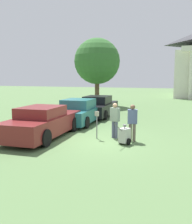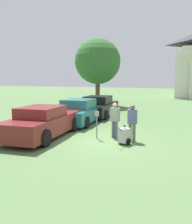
% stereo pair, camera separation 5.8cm
% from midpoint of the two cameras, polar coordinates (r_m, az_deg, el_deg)
% --- Properties ---
extents(ground_plane, '(120.00, 120.00, 0.00)m').
position_cam_midpoint_polar(ground_plane, '(11.22, 1.23, -6.61)').
color(ground_plane, '#517042').
extents(parked_car_maroon, '(2.39, 5.21, 1.47)m').
position_cam_midpoint_polar(parked_car_maroon, '(12.06, -12.08, -2.35)').
color(parked_car_maroon, maroon).
rests_on(parked_car_maroon, ground_plane).
extents(parked_car_teal, '(2.36, 4.76, 1.50)m').
position_cam_midpoint_polar(parked_car_teal, '(15.45, -3.92, -0.04)').
color(parked_car_teal, '#23666B').
rests_on(parked_car_teal, ground_plane).
extents(parked_car_black, '(2.39, 5.14, 1.49)m').
position_cam_midpoint_polar(parked_car_black, '(18.36, 0.41, 1.21)').
color(parked_car_black, black).
rests_on(parked_car_black, ground_plane).
extents(parking_meter, '(0.18, 0.09, 1.28)m').
position_cam_midpoint_polar(parking_meter, '(11.44, 0.05, -1.74)').
color(parking_meter, slate).
rests_on(parking_meter, ground_plane).
extents(person_worker, '(0.47, 0.33, 1.64)m').
position_cam_midpoint_polar(person_worker, '(11.58, 4.20, -1.46)').
color(person_worker, '#515670').
rests_on(person_worker, ground_plane).
extents(person_supervisor, '(0.46, 0.31, 1.64)m').
position_cam_midpoint_polar(person_supervisor, '(11.06, 8.17, -1.98)').
color(person_supervisor, '#665B4C').
rests_on(person_supervisor, ground_plane).
extents(equipment_cart, '(0.53, 1.00, 1.00)m').
position_cam_midpoint_polar(equipment_cart, '(10.64, 6.38, -5.30)').
color(equipment_cart, '#B2B2AD').
rests_on(equipment_cart, ground_plane).
extents(shade_tree, '(4.48, 4.48, 6.66)m').
position_cam_midpoint_polar(shade_tree, '(25.01, 0.18, 11.48)').
color(shade_tree, brown).
rests_on(shade_tree, ground_plane).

